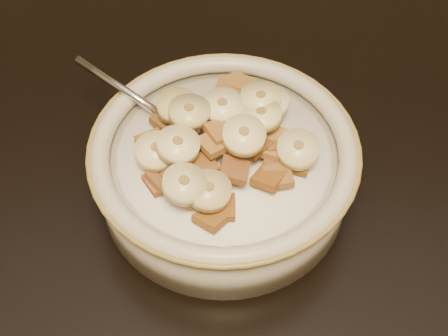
{
  "coord_description": "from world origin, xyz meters",
  "views": [
    {
      "loc": [
        -0.03,
        -0.35,
        1.17
      ],
      "look_at": [
        -0.04,
        -0.05,
        0.78
      ],
      "focal_mm": 50.0,
      "sensor_mm": 36.0,
      "label": 1
    }
  ],
  "objects_px": {
    "chair": "(212,44)",
    "cereal_bowl": "(224,173)",
    "table": "(266,155)",
    "spoon": "(190,133)"
  },
  "relations": [
    {
      "from": "chair",
      "to": "cereal_bowl",
      "type": "height_order",
      "value": "chair"
    },
    {
      "from": "table",
      "to": "cereal_bowl",
      "type": "height_order",
      "value": "cereal_bowl"
    },
    {
      "from": "table",
      "to": "spoon",
      "type": "height_order",
      "value": "spoon"
    },
    {
      "from": "chair",
      "to": "cereal_bowl",
      "type": "relative_size",
      "value": 4.31
    },
    {
      "from": "chair",
      "to": "cereal_bowl",
      "type": "bearing_deg",
      "value": -88.39
    },
    {
      "from": "spoon",
      "to": "chair",
      "type": "bearing_deg",
      "value": -146.72
    },
    {
      "from": "cereal_bowl",
      "to": "spoon",
      "type": "relative_size",
      "value": 4.17
    },
    {
      "from": "table",
      "to": "spoon",
      "type": "relative_size",
      "value": 29.68
    },
    {
      "from": "spoon",
      "to": "table",
      "type": "bearing_deg",
      "value": 152.76
    },
    {
      "from": "cereal_bowl",
      "to": "table",
      "type": "bearing_deg",
      "value": 54.96
    }
  ]
}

